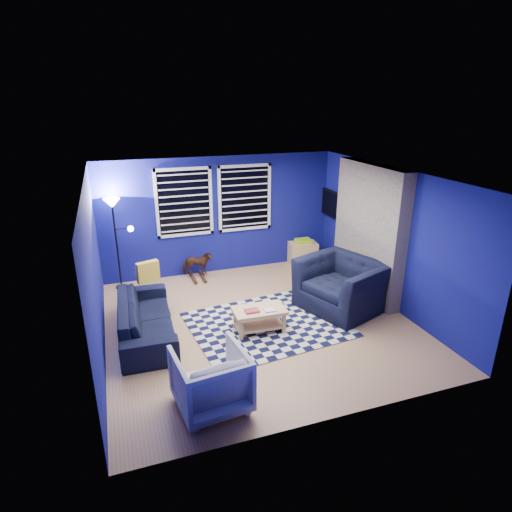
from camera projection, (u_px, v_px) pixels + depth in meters
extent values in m
plane|color=tan|center=(259.00, 322.00, 7.33)|extent=(5.00, 5.00, 0.00)
plane|color=white|center=(259.00, 176.00, 6.45)|extent=(5.00, 5.00, 0.00)
plane|color=navy|center=(220.00, 216.00, 9.10)|extent=(5.00, 0.00, 5.00)
plane|color=navy|center=(95.00, 273.00, 6.12)|extent=(0.00, 5.00, 5.00)
plane|color=navy|center=(390.00, 238.00, 7.65)|extent=(0.00, 5.00, 5.00)
cube|color=gray|center=(368.00, 231.00, 8.06)|extent=(0.26, 2.00, 2.50)
cube|color=black|center=(358.00, 276.00, 8.33)|extent=(0.04, 0.70, 0.60)
cube|color=gray|center=(351.00, 291.00, 8.40)|extent=(0.50, 1.20, 0.08)
cube|color=black|center=(184.00, 202.00, 8.73)|extent=(1.05, 0.02, 1.30)
cube|color=white|center=(182.00, 169.00, 8.49)|extent=(1.17, 0.05, 0.06)
cube|color=white|center=(186.00, 234.00, 8.96)|extent=(1.17, 0.05, 0.06)
cube|color=black|center=(245.00, 198.00, 9.13)|extent=(1.05, 0.02, 1.30)
cube|color=white|center=(244.00, 166.00, 8.89)|extent=(1.17, 0.05, 0.06)
cube|color=white|center=(245.00, 228.00, 9.36)|extent=(1.17, 0.05, 0.06)
cube|color=black|center=(334.00, 205.00, 9.36)|extent=(0.06, 1.00, 0.58)
cube|color=black|center=(332.00, 205.00, 9.35)|extent=(0.01, 0.92, 0.50)
cube|color=black|center=(267.00, 324.00, 7.24)|extent=(2.69, 2.25, 0.02)
imported|color=black|center=(146.00, 318.00, 6.83)|extent=(2.13, 0.90, 0.61)
imported|color=black|center=(341.00, 285.00, 7.67)|extent=(1.73, 1.63, 0.90)
imported|color=gray|center=(211.00, 380.00, 5.20)|extent=(0.93, 0.95, 0.79)
imported|color=#4A2C17|center=(197.00, 264.00, 8.97)|extent=(0.39, 0.66, 0.52)
cube|color=#DCBD7C|center=(259.00, 311.00, 6.92)|extent=(0.87, 0.52, 0.06)
cube|color=#DCBD7C|center=(259.00, 325.00, 7.01)|extent=(0.79, 0.44, 0.03)
cube|color=#A12E3F|center=(252.00, 311.00, 6.82)|extent=(0.23, 0.17, 0.03)
cube|color=silver|center=(270.00, 310.00, 6.85)|extent=(0.18, 0.14, 0.03)
cube|color=#DCBD7C|center=(242.00, 331.00, 6.71)|extent=(0.06, 0.06, 0.34)
cube|color=#DCBD7C|center=(284.00, 323.00, 6.93)|extent=(0.06, 0.06, 0.34)
cube|color=#DCBD7C|center=(235.00, 319.00, 7.05)|extent=(0.06, 0.06, 0.34)
cube|color=#DCBD7C|center=(275.00, 313.00, 7.26)|extent=(0.06, 0.06, 0.34)
cube|color=#DCBD7C|center=(303.00, 253.00, 9.80)|extent=(0.66, 0.48, 0.51)
cube|color=black|center=(303.00, 253.00, 9.80)|extent=(0.57, 0.43, 0.41)
cube|color=#A3E11A|center=(303.00, 241.00, 9.69)|extent=(0.37, 0.30, 0.09)
cylinder|color=black|center=(122.00, 287.00, 8.66)|extent=(0.23, 0.23, 0.03)
cylinder|color=black|center=(117.00, 247.00, 8.36)|extent=(0.03, 0.03, 1.71)
cone|color=white|center=(112.00, 203.00, 8.05)|extent=(0.31, 0.31, 0.17)
sphere|color=white|center=(131.00, 229.00, 8.28)|extent=(0.11, 0.11, 0.11)
cube|color=gold|center=(148.00, 272.00, 7.36)|extent=(0.40, 0.23, 0.37)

